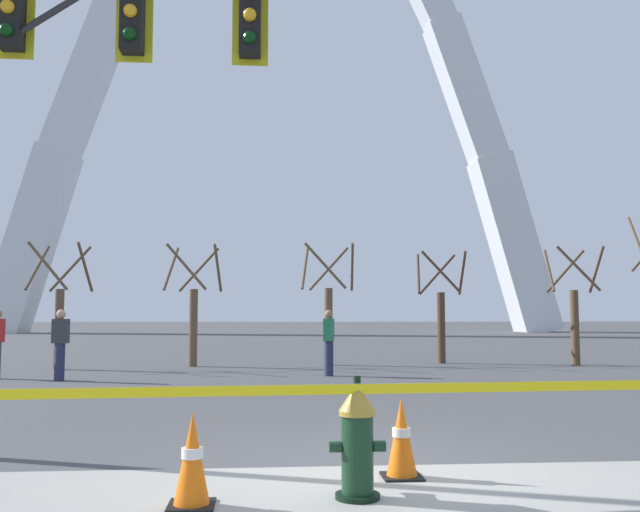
{
  "coord_description": "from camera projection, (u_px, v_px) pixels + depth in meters",
  "views": [
    {
      "loc": [
        -1.01,
        -6.85,
        1.5
      ],
      "look_at": [
        -0.08,
        5.0,
        2.5
      ],
      "focal_mm": 38.44,
      "sensor_mm": 36.0,
      "label": 1
    }
  ],
  "objects": [
    {
      "name": "caution_tape_barrier",
      "position": [
        362.0,
        415.0,
        5.54
      ],
      "size": [
        6.1,
        0.39,
        0.97
      ],
      "color": "#232326",
      "rests_on": "ground"
    },
    {
      "name": "pedestrian_walking_right",
      "position": [
        60.0,
        344.0,
        15.31
      ],
      "size": [
        0.38,
        0.27,
        1.59
      ],
      "color": "#232847",
      "rests_on": "ground"
    },
    {
      "name": "fire_hydrant",
      "position": [
        357.0,
        441.0,
        5.56
      ],
      "size": [
        0.46,
        0.48,
        0.99
      ],
      "color": "black",
      "rests_on": "ground"
    },
    {
      "name": "tree_left_mid",
      "position": [
        193.0,
        312.0,
        19.58
      ],
      "size": [
        1.61,
        1.62,
        3.46
      ],
      "color": "brown",
      "rests_on": "ground"
    },
    {
      "name": "traffic_cone_by_hydrant",
      "position": [
        192.0,
        460.0,
        5.32
      ],
      "size": [
        0.36,
        0.36,
        0.73
      ],
      "color": "black",
      "rests_on": "ground"
    },
    {
      "name": "tree_far_left",
      "position": [
        59.0,
        313.0,
        18.53
      ],
      "size": [
        1.59,
        1.59,
        3.41
      ],
      "color": "brown",
      "rests_on": "ground"
    },
    {
      "name": "tree_right_mid",
      "position": [
        574.0,
        313.0,
        19.91
      ],
      "size": [
        1.6,
        1.61,
        3.43
      ],
      "color": "brown",
      "rests_on": "ground"
    },
    {
      "name": "tree_center_right",
      "position": [
        441.0,
        314.0,
        20.84
      ],
      "size": [
        1.57,
        1.58,
        3.38
      ],
      "color": "#473323",
      "rests_on": "ground"
    },
    {
      "name": "traffic_signal_gantry",
      "position": [
        40.0,
        77.0,
        8.03
      ],
      "size": [
        6.42,
        0.44,
        6.0
      ],
      "color": "#232326",
      "rests_on": "ground"
    },
    {
      "name": "pedestrian_standing_center",
      "position": [
        329.0,
        342.0,
        16.55
      ],
      "size": [
        0.3,
        0.39,
        1.59
      ],
      "color": "#232847",
      "rests_on": "ground"
    },
    {
      "name": "traffic_cone_mid_sidewalk",
      "position": [
        401.0,
        439.0,
        6.26
      ],
      "size": [
        0.36,
        0.36,
        0.73
      ],
      "color": "black",
      "rests_on": "ground"
    },
    {
      "name": "monument_arch",
      "position": [
        280.0,
        97.0,
        56.32
      ],
      "size": [
        45.83,
        3.08,
        44.46
      ],
      "color": "silver",
      "rests_on": "ground"
    },
    {
      "name": "tree_center_left",
      "position": [
        328.0,
        311.0,
        20.11
      ],
      "size": [
        1.64,
        1.65,
        3.54
      ],
      "color": "brown",
      "rests_on": "ground"
    },
    {
      "name": "ground_plane",
      "position": [
        367.0,
        466.0,
        6.76
      ],
      "size": [
        240.0,
        240.0,
        0.0
      ],
      "primitive_type": "plane",
      "color": "#474749"
    }
  ]
}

